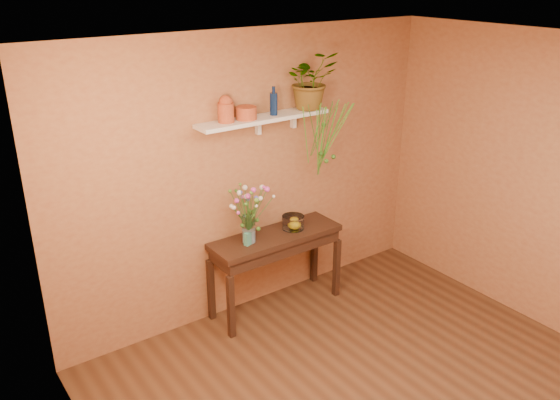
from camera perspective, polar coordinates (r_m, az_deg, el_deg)
name	(u,v)px	position (r m, az deg, el deg)	size (l,w,h in m)	color
room	(412,256)	(4.05, 12.88, -5.43)	(4.04, 4.04, 2.70)	#51321C
sideboard	(276,245)	(5.59, -0.41, -4.46)	(1.32, 0.42, 0.80)	#362016
wall_shelf	(264,119)	(5.22, -1.54, 8.03)	(1.30, 0.24, 0.19)	white
terracotta_jug	(226,109)	(5.00, -5.36, 8.88)	(0.17, 0.17, 0.23)	#BA5033
terracotta_pot	(246,113)	(5.10, -3.34, 8.57)	(0.18, 0.18, 0.11)	#BA5033
blue_bottle	(274,103)	(5.23, -0.63, 9.51)	(0.08, 0.08, 0.26)	#0B1C42
spider_plant	(311,80)	(5.45, 3.04, 11.73)	(0.48, 0.42, 0.54)	#35661F
plant_fronds	(325,140)	(5.48, 4.45, 5.91)	(0.48, 0.32, 0.73)	#35661F
glass_vase	(249,231)	(5.35, -3.09, -3.06)	(0.13, 0.13, 0.26)	white
bouquet	(249,201)	(5.24, -3.04, -0.11)	(0.43, 0.51, 0.44)	#386B28
glass_bowl	(293,223)	(5.64, 1.30, -2.25)	(0.22, 0.22, 0.13)	white
lemon	(294,224)	(5.64, 1.40, -2.39)	(0.09, 0.09, 0.09)	yellow
carton	(248,239)	(5.32, -3.22, -3.84)	(0.06, 0.05, 0.12)	teal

